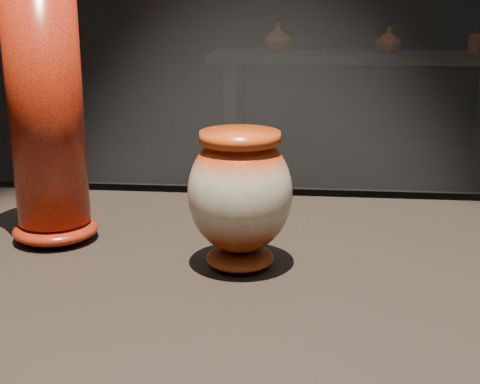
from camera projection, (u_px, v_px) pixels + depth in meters
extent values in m
cube|color=black|center=(328.00, 308.00, 0.82)|extent=(2.00, 0.80, 0.05)
ellipsoid|color=#692009|center=(240.00, 257.00, 0.88)|extent=(0.10, 0.10, 0.03)
ellipsoid|color=beige|center=(240.00, 193.00, 0.86)|extent=(0.15, 0.15, 0.16)
cylinder|color=#DB4714|center=(240.00, 137.00, 0.84)|extent=(0.12, 0.12, 0.01)
ellipsoid|color=#BE360C|center=(56.00, 229.00, 0.98)|extent=(0.15, 0.15, 0.03)
cylinder|color=#BE360C|center=(45.00, 102.00, 0.93)|extent=(0.13, 0.13, 0.35)
cube|color=black|center=(364.00, 57.00, 4.35)|extent=(2.00, 0.60, 0.05)
cube|color=black|center=(234.00, 123.00, 4.56)|extent=(0.08, 0.50, 0.85)
imported|color=#9B5516|center=(278.00, 38.00, 4.34)|extent=(0.23, 0.23, 0.19)
imported|color=#692009|center=(389.00, 40.00, 4.32)|extent=(0.20, 0.20, 0.16)
cylinder|color=#9B5516|center=(474.00, 44.00, 4.31)|extent=(0.07, 0.07, 0.12)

